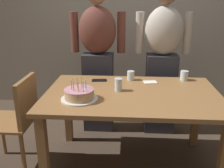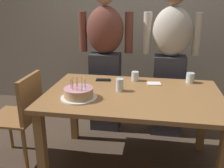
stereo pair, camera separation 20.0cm
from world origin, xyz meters
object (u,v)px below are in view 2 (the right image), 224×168
object	(u,v)px
person_man_bearded	(105,58)
person_woman_cardigan	(170,60)
napkin_stack	(154,84)
water_glass_side	(190,78)
water_glass_far	(135,76)
cell_phone	(103,80)
water_glass_near	(120,85)
dining_chair	(22,112)
birthday_cake	(79,93)

from	to	relation	value
person_man_bearded	person_woman_cardigan	world-z (taller)	same
napkin_stack	water_glass_side	bearing A→B (deg)	16.32
water_glass_far	water_glass_side	xyz separation A→B (m)	(0.53, 0.03, 0.00)
water_glass_side	person_man_bearded	bearing A→B (deg)	159.01
cell_phone	water_glass_near	bearing A→B (deg)	-60.00
person_woman_cardigan	dining_chair	size ratio (longest dim) A/B	1.90
water_glass_side	napkin_stack	bearing A→B (deg)	-163.68
water_glass_near	napkin_stack	world-z (taller)	water_glass_near
napkin_stack	person_woman_cardigan	size ratio (longest dim) A/B	0.07
person_man_bearded	person_woman_cardigan	bearing A→B (deg)	-180.00
cell_phone	dining_chair	bearing A→B (deg)	-157.19
person_woman_cardigan	napkin_stack	bearing A→B (deg)	70.32
birthday_cake	person_woman_cardigan	distance (m)	1.19
water_glass_near	birthday_cake	bearing A→B (deg)	-143.10
water_glass_far	person_man_bearded	bearing A→B (deg)	134.85
napkin_stack	dining_chair	xyz separation A→B (m)	(-1.18, -0.36, -0.23)
napkin_stack	dining_chair	size ratio (longest dim) A/B	0.14
napkin_stack	cell_phone	bearing A→B (deg)	176.91
birthday_cake	napkin_stack	xyz separation A→B (m)	(0.60, 0.47, -0.04)
cell_phone	dining_chair	distance (m)	0.82
napkin_stack	water_glass_far	bearing A→B (deg)	159.59
cell_phone	dining_chair	size ratio (longest dim) A/B	0.17
water_glass_far	napkin_stack	size ratio (longest dim) A/B	0.74
person_man_bearded	person_woman_cardigan	distance (m)	0.72
birthday_cake	person_man_bearded	world-z (taller)	person_man_bearded
birthday_cake	water_glass_near	size ratio (longest dim) A/B	2.64
water_glass_far	birthday_cake	bearing A→B (deg)	-127.16
water_glass_side	dining_chair	world-z (taller)	dining_chair
water_glass_side	cell_phone	xyz separation A→B (m)	(-0.84, -0.07, -0.04)
water_glass_near	water_glass_side	size ratio (longest dim) A/B	1.17
person_woman_cardigan	dining_chair	bearing A→B (deg)	30.94
water_glass_far	dining_chair	xyz separation A→B (m)	(-0.99, -0.43, -0.27)
water_glass_near	person_woman_cardigan	bearing A→B (deg)	56.51
napkin_stack	person_woman_cardigan	xyz separation A→B (m)	(0.16, 0.44, 0.13)
water_glass_side	water_glass_far	bearing A→B (deg)	-176.86
napkin_stack	person_woman_cardigan	distance (m)	0.49
water_glass_side	dining_chair	bearing A→B (deg)	-163.19
birthday_cake	dining_chair	bearing A→B (deg)	169.20
dining_chair	birthday_cake	bearing A→B (deg)	79.20
water_glass_near	dining_chair	world-z (taller)	dining_chair
water_glass_side	person_man_bearded	distance (m)	0.97
water_glass_side	water_glass_near	bearing A→B (deg)	-151.60
water_glass_side	cell_phone	distance (m)	0.84
birthday_cake	water_glass_side	bearing A→B (deg)	31.33
water_glass_near	water_glass_far	world-z (taller)	water_glass_near
water_glass_side	person_woman_cardigan	xyz separation A→B (m)	(-0.18, 0.34, 0.09)
cell_phone	dining_chair	world-z (taller)	dining_chair
person_man_bearded	person_woman_cardigan	size ratio (longest dim) A/B	1.00
water_glass_side	person_woman_cardigan	world-z (taller)	person_woman_cardigan
person_woman_cardigan	water_glass_side	bearing A→B (deg)	117.52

